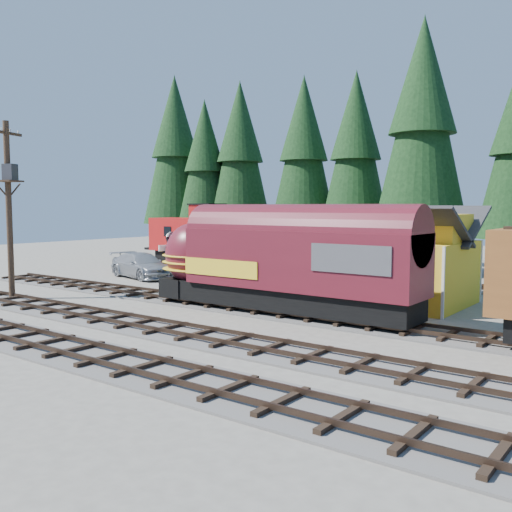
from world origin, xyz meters
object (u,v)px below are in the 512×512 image
Objects in this scene: depot at (356,247)px; pickup_truck_a at (242,274)px; locomotive at (272,265)px; pickup_truck_b at (142,265)px; utility_pole at (9,198)px; caboose at (199,238)px.

pickup_truck_a is (-8.07, -0.26, -2.09)m from depot.
pickup_truck_b is (-15.72, 5.57, -1.47)m from locomotive.
utility_pole is 1.59× the size of pickup_truck_b.
locomotive is at bearing -100.52° from depot.
locomotive is 2.35× the size of pickup_truck_a.
pickup_truck_a is at bearing -178.19° from depot.
pickup_truck_a is at bearing -72.48° from pickup_truck_b.
pickup_truck_b is (-1.38, 10.88, -4.79)m from utility_pole.
caboose is at bearing 79.58° from utility_pole.
depot is 20.38m from caboose.
caboose reaches higher than locomotive.
utility_pole is 1.58× the size of pickup_truck_a.
caboose is at bearing 158.41° from depot.
caboose is (-17.74, 14.00, 0.14)m from locomotive.
pickup_truck_a is at bearing 137.69° from locomotive.
locomotive is 1.48× the size of utility_pole.
caboose is 0.97× the size of utility_pole.
locomotive is at bearing -96.36° from pickup_truck_b.
depot is 17.08m from pickup_truck_b.
pickup_truck_a is (10.88, -7.76, -1.64)m from caboose.
depot is at bearing -102.91° from pickup_truck_a.
locomotive is 16.74m from pickup_truck_b.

